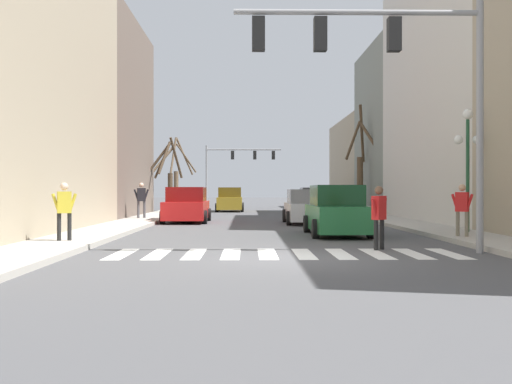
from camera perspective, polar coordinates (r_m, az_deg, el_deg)
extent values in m
plane|color=#4C4C4F|center=(13.86, 3.12, -6.36)|extent=(240.00, 240.00, 0.00)
cube|color=#ADA89E|center=(14.76, -21.69, -5.67)|extent=(2.11, 90.00, 0.15)
cube|color=tan|center=(25.68, -22.45, 10.60)|extent=(6.00, 11.11, 12.47)
cube|color=#66564C|center=(36.18, -15.86, 6.62)|extent=(6.00, 11.38, 11.30)
cube|color=beige|center=(31.22, 20.43, 9.67)|extent=(6.00, 14.21, 13.48)
cube|color=gray|center=(42.24, 14.54, 5.64)|extent=(6.00, 9.49, 11.24)
cube|color=tan|center=(53.34, 11.22, 2.57)|extent=(6.00, 13.68, 7.66)
cube|color=white|center=(15.15, -12.71, -5.79)|extent=(0.45, 2.60, 0.01)
cube|color=white|center=(15.00, -9.32, -5.85)|extent=(0.45, 2.60, 0.01)
cube|color=white|center=(14.89, -5.88, -5.89)|extent=(0.45, 2.60, 0.01)
cube|color=white|center=(14.84, -2.39, -5.91)|extent=(0.45, 2.60, 0.01)
cube|color=white|center=(14.85, 1.10, -5.91)|extent=(0.45, 2.60, 0.01)
cube|color=white|center=(14.90, 4.58, -5.89)|extent=(0.45, 2.60, 0.01)
cube|color=white|center=(15.02, 8.01, -5.84)|extent=(0.45, 2.60, 0.01)
cube|color=white|center=(15.18, 11.39, -5.78)|extent=(0.45, 2.60, 0.01)
cube|color=white|center=(15.40, 14.68, -5.70)|extent=(0.45, 2.60, 0.01)
cube|color=white|center=(15.66, 17.87, -5.60)|extent=(0.45, 2.60, 0.01)
cylinder|color=gray|center=(16.06, 20.55, 5.99)|extent=(0.18, 0.18, 6.41)
cylinder|color=gray|center=(15.76, 9.62, 16.52)|extent=(6.16, 0.14, 0.14)
cube|color=black|center=(15.81, 13.02, 14.40)|extent=(0.32, 0.28, 0.84)
cube|color=black|center=(15.48, 6.14, 14.71)|extent=(0.32, 0.28, 0.84)
cube|color=black|center=(15.37, 0.24, 14.82)|extent=(0.32, 0.28, 0.84)
cylinder|color=gray|center=(58.73, -4.73, 1.53)|extent=(0.18, 0.18, 5.98)
cylinder|color=gray|center=(58.72, -1.18, 4.07)|extent=(7.28, 0.14, 0.14)
cube|color=black|center=(58.70, -2.25, 3.53)|extent=(0.32, 0.28, 0.84)
cube|color=black|center=(58.69, -0.11, 3.53)|extent=(0.32, 0.28, 0.84)
cube|color=black|center=(58.75, 1.66, 3.53)|extent=(0.32, 0.28, 0.84)
cylinder|color=#1E4C2D|center=(21.82, 19.51, 1.48)|extent=(0.12, 0.12, 3.86)
sphere|color=white|center=(21.97, 19.52, 6.99)|extent=(0.36, 0.36, 0.36)
sphere|color=white|center=(21.78, 18.72, 4.74)|extent=(0.31, 0.31, 0.31)
sphere|color=white|center=(22.00, 20.30, 4.69)|extent=(0.31, 0.31, 0.31)
cube|color=#236B38|center=(36.91, 6.79, -1.40)|extent=(1.79, 4.40, 0.79)
cube|color=#133A1E|center=(36.90, 6.79, -0.29)|extent=(1.65, 2.29, 0.65)
cylinder|color=black|center=(38.16, 5.16, -1.73)|extent=(0.22, 0.64, 0.64)
cylinder|color=black|center=(38.40, 7.87, -1.72)|extent=(0.22, 0.64, 0.64)
cylinder|color=black|center=(35.45, 5.63, -1.87)|extent=(0.22, 0.64, 0.64)
cylinder|color=black|center=(35.71, 8.54, -1.86)|extent=(0.22, 0.64, 0.64)
cube|color=#A38423|center=(44.87, -2.49, -1.06)|extent=(1.81, 4.75, 0.89)
cube|color=#594813|center=(44.86, -2.49, -0.03)|extent=(1.66, 2.47, 0.73)
cylinder|color=black|center=(43.39, -1.33, -1.50)|extent=(0.22, 0.64, 0.64)
cylinder|color=black|center=(43.44, -3.76, -1.50)|extent=(0.22, 0.64, 0.64)
cylinder|color=black|center=(46.33, -1.30, -1.40)|extent=(0.22, 0.64, 0.64)
cylinder|color=black|center=(46.38, -3.58, -1.40)|extent=(0.22, 0.64, 0.64)
cube|color=red|center=(29.64, -6.61, -1.72)|extent=(1.94, 4.73, 0.86)
cube|color=maroon|center=(29.62, -6.61, -0.22)|extent=(1.78, 2.46, 0.70)
cylinder|color=black|center=(31.22, -8.15, -2.15)|extent=(0.22, 0.64, 0.64)
cylinder|color=black|center=(31.03, -4.53, -2.16)|extent=(0.22, 0.64, 0.64)
cylinder|color=black|center=(28.31, -8.90, -2.38)|extent=(0.22, 0.64, 0.64)
cylinder|color=black|center=(28.11, -4.91, -2.40)|extent=(0.22, 0.64, 0.64)
cube|color=silver|center=(28.43, 4.87, -1.86)|extent=(1.87, 4.56, 0.79)
cube|color=slate|center=(28.41, 4.87, -0.41)|extent=(1.72, 2.37, 0.65)
cylinder|color=black|center=(29.77, 2.77, -2.26)|extent=(0.22, 0.64, 0.64)
cylinder|color=black|center=(29.95, 6.42, -2.25)|extent=(0.22, 0.64, 0.64)
cylinder|color=black|center=(26.95, 3.15, -2.51)|extent=(0.22, 0.64, 0.64)
cylinder|color=black|center=(27.15, 7.18, -2.49)|extent=(0.22, 0.64, 0.64)
cube|color=gray|center=(44.69, 5.41, -1.07)|extent=(1.84, 4.67, 0.88)
cube|color=#464648|center=(44.68, 5.41, -0.04)|extent=(1.69, 2.43, 0.72)
cylinder|color=black|center=(46.04, 4.05, -1.41)|extent=(0.22, 0.64, 0.64)
cylinder|color=black|center=(46.24, 6.37, -1.40)|extent=(0.22, 0.64, 0.64)
cylinder|color=black|center=(43.16, 4.38, -1.51)|extent=(0.22, 0.64, 0.64)
cylinder|color=black|center=(43.38, 6.85, -1.51)|extent=(0.22, 0.64, 0.64)
cube|color=#236B38|center=(21.15, 7.67, -2.45)|extent=(1.76, 4.66, 0.87)
cube|color=#133A1E|center=(21.13, 7.67, -0.31)|extent=(1.62, 2.43, 0.71)
cylinder|color=black|center=(22.49, 4.86, -3.04)|extent=(0.22, 0.64, 0.64)
cylinder|color=black|center=(22.74, 9.36, -3.01)|extent=(0.22, 0.64, 0.64)
cylinder|color=black|center=(19.62, 5.71, -3.51)|extent=(0.22, 0.64, 0.64)
cylinder|color=black|center=(19.90, 10.85, -3.46)|extent=(0.22, 0.64, 0.64)
cylinder|color=#4C4C51|center=(31.43, -11.15, -1.66)|extent=(0.13, 0.13, 0.86)
cylinder|color=#4C4C51|center=(31.46, -10.58, -1.66)|extent=(0.13, 0.13, 0.86)
cube|color=black|center=(31.43, -10.87, -0.25)|extent=(0.47, 0.34, 0.68)
sphere|color=beige|center=(31.43, -10.87, 0.66)|extent=(0.24, 0.24, 0.24)
cylinder|color=black|center=(31.41, -11.31, -0.33)|extent=(0.31, 0.17, 0.66)
cylinder|color=black|center=(31.45, -10.43, -0.33)|extent=(0.31, 0.17, 0.66)
cylinder|color=#7A705B|center=(19.57, 19.42, -2.90)|extent=(0.11, 0.11, 0.77)
cylinder|color=#7A705B|center=(19.66, 18.65, -2.88)|extent=(0.11, 0.11, 0.77)
cube|color=red|center=(19.59, 19.04, -0.89)|extent=(0.43, 0.40, 0.60)
sphere|color=tan|center=(19.59, 19.04, 0.40)|extent=(0.21, 0.21, 0.21)
cylinder|color=red|center=(19.52, 19.64, -1.02)|extent=(0.26, 0.23, 0.58)
cylinder|color=red|center=(19.66, 18.44, -1.01)|extent=(0.26, 0.23, 0.58)
cylinder|color=black|center=(17.82, -17.34, -3.17)|extent=(0.12, 0.12, 0.78)
cylinder|color=black|center=(17.80, -18.25, -3.18)|extent=(0.12, 0.12, 0.78)
cube|color=gold|center=(17.79, -17.80, -0.94)|extent=(0.43, 0.34, 0.61)
sphere|color=beige|center=(17.78, -17.80, 0.51)|extent=(0.22, 0.22, 0.22)
cylinder|color=gold|center=(17.81, -17.09, -1.07)|extent=(0.28, 0.18, 0.59)
cylinder|color=gold|center=(17.77, -18.50, -1.07)|extent=(0.28, 0.18, 0.59)
cylinder|color=black|center=(16.04, 11.36, -4.04)|extent=(0.12, 0.12, 0.80)
cylinder|color=black|center=(16.28, 11.90, -3.98)|extent=(0.12, 0.12, 0.80)
cube|color=red|center=(16.12, 11.63, -1.48)|extent=(0.43, 0.43, 0.63)
sphere|color=brown|center=(16.12, 11.63, 0.16)|extent=(0.22, 0.22, 0.22)
cylinder|color=red|center=(15.93, 11.20, -1.65)|extent=(0.25, 0.26, 0.61)
cylinder|color=red|center=(16.32, 12.05, -1.61)|extent=(0.25, 0.26, 0.61)
cylinder|color=#473828|center=(39.78, -8.17, -0.06)|extent=(0.33, 0.33, 2.55)
cylinder|color=#473828|center=(39.31, -8.72, 3.26)|extent=(0.75, 1.30, 2.23)
cylinder|color=#473828|center=(40.37, -7.61, 3.24)|extent=(0.78, 1.32, 2.71)
cylinder|color=#473828|center=(39.37, -8.89, 2.98)|extent=(0.98, 1.19, 2.40)
cylinder|color=#473828|center=(39.81, -9.37, 2.98)|extent=(1.80, 0.47, 2.41)
cylinder|color=brown|center=(46.28, -7.62, 0.18)|extent=(0.36, 0.36, 2.89)
cylinder|color=brown|center=(45.83, -7.87, 3.49)|extent=(0.43, 1.24, 2.82)
cylinder|color=brown|center=(46.76, -6.83, 3.40)|extent=(1.29, 1.12, 2.91)
cylinder|color=brown|center=(45.91, -8.88, 3.03)|extent=(2.01, 1.35, 2.62)
cylinder|color=brown|center=(46.79, -6.65, 3.22)|extent=(1.51, 1.24, 2.24)
cylinder|color=brown|center=(40.03, 9.88, 0.71)|extent=(0.41, 0.41, 3.63)
cylinder|color=brown|center=(39.70, 10.91, 4.93)|extent=(1.35, 1.43, 2.46)
cylinder|color=brown|center=(40.37, 9.23, 4.86)|extent=(1.00, 0.76, 2.59)
cylinder|color=brown|center=(40.99, 10.05, 5.47)|extent=(0.70, 1.68, 3.80)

